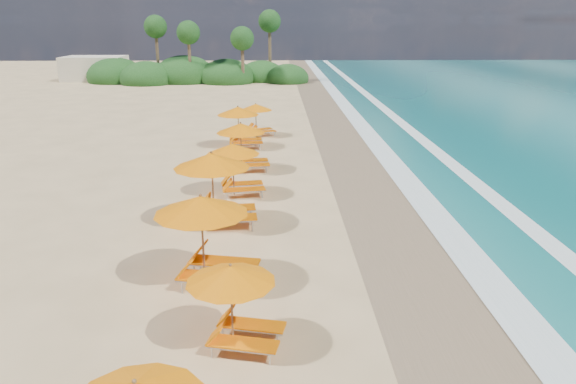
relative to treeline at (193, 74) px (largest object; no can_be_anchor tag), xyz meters
name	(u,v)px	position (x,y,z in m)	size (l,w,h in m)	color
ground	(288,224)	(9.94, -45.51, -1.00)	(160.00, 160.00, 0.00)	#D3B27C
wet_sand	(399,223)	(13.94, -45.51, -0.99)	(4.00, 160.00, 0.01)	#8A7152
surf_foam	(473,222)	(16.64, -45.51, -0.97)	(4.00, 160.00, 0.01)	white
station_2	(238,301)	(8.67, -52.94, 0.12)	(2.43, 2.34, 2.00)	olive
station_3	(210,234)	(7.70, -49.88, 0.45)	(3.09, 2.95, 2.58)	olive
station_4	(219,184)	(7.51, -45.47, 0.51)	(3.06, 2.87, 2.69)	olive
station_5	(237,165)	(7.94, -42.09, 0.26)	(2.63, 2.50, 2.24)	olive
station_6	(245,143)	(8.04, -38.30, 0.33)	(2.72, 2.56, 2.37)	olive
station_7	(242,124)	(7.60, -33.47, 0.35)	(2.72, 2.55, 2.40)	olive
station_8	(258,117)	(8.45, -30.20, 0.16)	(2.63, 2.57, 2.06)	olive
treeline	(193,74)	(0.00, 0.00, 0.00)	(25.80, 8.80, 9.74)	#163D14
beach_building	(95,68)	(-12.06, 2.49, 0.40)	(7.00, 5.00, 2.80)	beige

